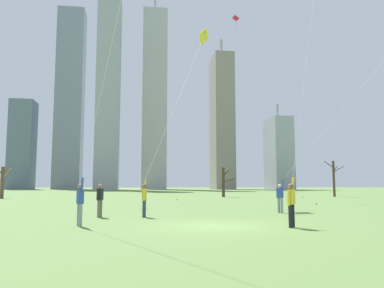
% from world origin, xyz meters
% --- Properties ---
extents(ground_plane, '(400.00, 400.00, 0.00)m').
position_xyz_m(ground_plane, '(0.00, 0.00, 0.00)').
color(ground_plane, '#5B7A3D').
extents(kite_flyer_far_back_teal, '(3.92, 3.26, 14.00)m').
position_xyz_m(kite_flyer_far_back_teal, '(3.43, -0.35, 3.78)').
color(kite_flyer_far_back_teal, black).
rests_on(kite_flyer_far_back_teal, ground).
extents(kite_flyer_midfield_left_green, '(5.81, 8.18, 11.21)m').
position_xyz_m(kite_flyer_midfield_left_green, '(5.67, 5.09, 2.12)').
color(kite_flyer_midfield_left_green, gray).
rests_on(kite_flyer_midfield_left_green, ground).
extents(kite_flyer_midfield_center_yellow, '(5.64, 12.02, 14.68)m').
position_xyz_m(kite_flyer_midfield_center_yellow, '(-1.29, 7.30, 4.39)').
color(kite_flyer_midfield_center_yellow, '#33384C').
rests_on(kite_flyer_midfield_center_yellow, ground).
extents(kite_flyer_foreground_right_purple, '(3.26, 6.82, 13.24)m').
position_xyz_m(kite_flyer_foreground_right_purple, '(-4.65, -0.41, 2.99)').
color(kite_flyer_foreground_right_purple, gray).
rests_on(kite_flyer_foreground_right_purple, ground).
extents(bystander_strolling_midfield, '(0.31, 0.48, 1.62)m').
position_xyz_m(bystander_strolling_midfield, '(-4.77, 4.57, 0.90)').
color(bystander_strolling_midfield, '#726656').
rests_on(bystander_strolling_midfield, ground).
extents(distant_kite_drifting_left_red, '(8.51, 0.37, 22.62)m').
position_xyz_m(distant_kite_drifting_left_red, '(9.80, 29.21, 19.58)').
color(distant_kite_drifting_left_red, red).
rests_on(distant_kite_drifting_left_red, ground).
extents(distant_kite_low_near_trees_white, '(5.98, 5.28, 21.40)m').
position_xyz_m(distant_kite_low_near_trees_white, '(-3.85, 28.64, 18.53)').
color(distant_kite_low_near_trees_white, white).
rests_on(distant_kite_low_near_trees_white, ground).
extents(bare_tree_left_of_center, '(3.24, 2.27, 3.93)m').
position_xyz_m(bare_tree_left_of_center, '(-18.69, 32.97, 2.16)').
color(bare_tree_left_of_center, brown).
rests_on(bare_tree_left_of_center, ground).
extents(bare_tree_far_right_edge, '(2.64, 2.78, 4.73)m').
position_xyz_m(bare_tree_far_right_edge, '(22.93, 32.61, 2.56)').
color(bare_tree_far_right_edge, '#4C3828').
rests_on(bare_tree_far_right_edge, ground).
extents(bare_tree_right_of_center, '(1.59, 1.36, 3.80)m').
position_xyz_m(bare_tree_right_of_center, '(8.16, 33.35, 2.05)').
color(bare_tree_right_of_center, '#423326').
rests_on(bare_tree_right_of_center, ground).
extents(skyline_slender_spire, '(7.12, 10.31, 66.87)m').
position_xyz_m(skyline_slender_spire, '(-12.29, 106.51, 30.84)').
color(skyline_slender_spire, '#9EA3AD').
rests_on(skyline_slender_spire, ground).
extents(skyline_tall_tower, '(8.42, 8.41, 71.08)m').
position_xyz_m(skyline_tall_tower, '(2.67, 115.75, 31.50)').
color(skyline_tall_tower, '#B2B2B7').
rests_on(skyline_tall_tower, ground).
extents(skyline_wide_slab, '(6.78, 11.88, 54.00)m').
position_xyz_m(skyline_wide_slab, '(26.72, 115.26, 23.90)').
color(skyline_wide_slab, gray).
rests_on(skyline_wide_slab, ground).
extents(skyline_short_annex, '(7.74, 8.57, 30.83)m').
position_xyz_m(skyline_short_annex, '(-42.50, 123.47, 15.41)').
color(skyline_short_annex, slate).
rests_on(skyline_short_annex, ground).
extents(skyline_mid_tower_right, '(6.27, 11.98, 28.24)m').
position_xyz_m(skyline_mid_tower_right, '(43.04, 103.96, 11.69)').
color(skyline_mid_tower_right, '#9EA3AD').
rests_on(skyline_mid_tower_right, ground).
extents(skyline_squat_block, '(9.22, 8.05, 64.63)m').
position_xyz_m(skyline_squat_block, '(-26.93, 122.78, 32.31)').
color(skyline_squat_block, gray).
rests_on(skyline_squat_block, ground).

